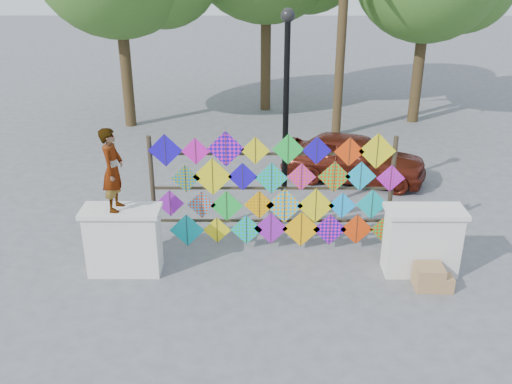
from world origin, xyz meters
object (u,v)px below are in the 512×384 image
kite_rack (277,192)px  lamppost (286,99)px  vendor_woman (113,170)px  sedan (354,158)px

kite_rack → lamppost: size_ratio=1.11×
kite_rack → vendor_woman: vendor_woman is taller
vendor_woman → sedan: size_ratio=0.42×
kite_rack → vendor_woman: size_ratio=3.32×
vendor_woman → sedan: vendor_woman is taller
kite_rack → lamppost: 1.97m
kite_rack → vendor_woman: bearing=-162.0°
vendor_woman → sedan: bearing=-43.9°
sedan → kite_rack: bearing=166.3°
kite_rack → lamppost: lamppost is taller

